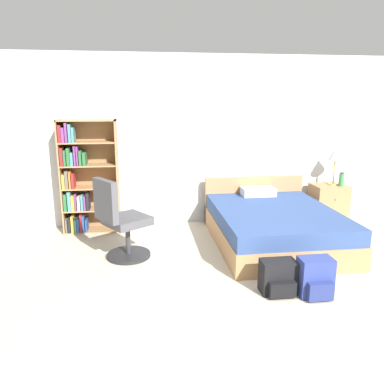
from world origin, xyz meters
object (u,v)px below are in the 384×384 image
Objects in this scene: nightstand at (328,203)px; backpack_black at (278,278)px; bed at (272,224)px; backpack_blue at (315,278)px; bookshelf at (82,179)px; water_bottle at (341,180)px; office_chair at (121,223)px; table_lamp at (335,156)px.

nightstand reaches higher than backpack_black.
bed reaches higher than backpack_blue.
bookshelf is 7.50× the size of water_bottle.
table_lamp is at bearing 18.08° from office_chair.
nightstand is 0.44m from water_bottle.
nightstand is at bearing -163.12° from table_lamp.
water_bottle is at bearing -2.49° from bookshelf.
bookshelf is 2.81× the size of table_lamp.
office_chair is 1.74× the size of table_lamp.
backpack_blue is (-1.28, -2.24, -0.12)m from nightstand.
office_chair reaches higher than bed.
office_chair is 2.91× the size of backpack_black.
bed is at bearing 8.26° from office_chair.
bookshelf is at bearing 135.06° from backpack_black.
bookshelf is 4.17× the size of backpack_blue.
bookshelf reaches higher than water_bottle.
nightstand is 1.54× the size of backpack_blue.
nightstand is (3.83, -0.07, -0.50)m from bookshelf.
backpack_black is at bearing -130.75° from water_bottle.
backpack_blue is (-1.34, -2.26, -0.88)m from table_lamp.
water_bottle is 0.56× the size of backpack_blue.
backpack_blue is at bearing -119.62° from nightstand.
bed is at bearing -147.59° from nightstand.
bookshelf reaches higher than office_chair.
backpack_black is (-1.75, -2.03, -0.55)m from water_bottle.
backpack_black is at bearing -107.03° from bed.
nightstand is (1.20, 0.76, 0.05)m from bed.
nightstand is at bearing 18.10° from office_chair.
water_bottle reaches higher than bed.
nightstand is at bearing 140.20° from water_bottle.
office_chair is 3.50m from water_bottle.
water_bottle is (3.96, -0.17, -0.09)m from bookshelf.
table_lamp is 2.77m from backpack_blue.
bed is 1.69m from table_lamp.
nightstand is 2.69m from backpack_black.
office_chair is at bearing -161.90° from nightstand.
table_lamp is at bearing 31.73° from bed.
water_bottle is (3.36, 0.95, 0.25)m from office_chair.
table_lamp is at bearing 117.48° from water_bottle.
bed is at bearing 72.97° from backpack_black.
bookshelf reaches higher than backpack_black.
table_lamp is 1.49× the size of backpack_blue.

